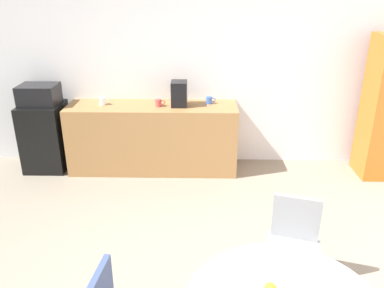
{
  "coord_description": "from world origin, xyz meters",
  "views": [
    {
      "loc": [
        0.14,
        -2.24,
        2.4
      ],
      "look_at": [
        0.07,
        1.24,
        0.95
      ],
      "focal_mm": 36.79,
      "sensor_mm": 36.0,
      "label": 1
    }
  ],
  "objects": [
    {
      "name": "wall_back",
      "position": [
        0.0,
        3.0,
        1.3
      ],
      "size": [
        6.0,
        0.1,
        2.6
      ],
      "primitive_type": "cube",
      "color": "silver",
      "rests_on": "ground_plane"
    },
    {
      "name": "counter_block",
      "position": [
        -0.48,
        2.65,
        0.45
      ],
      "size": [
        2.21,
        0.6,
        0.9
      ],
      "primitive_type": "cube",
      "color": "#9E7042",
      "rests_on": "ground_plane"
    },
    {
      "name": "mini_fridge",
      "position": [
        -1.94,
        2.65,
        0.45
      ],
      "size": [
        0.54,
        0.54,
        0.91
      ],
      "primitive_type": "cube",
      "color": "black",
      "rests_on": "ground_plane"
    },
    {
      "name": "microwave",
      "position": [
        -1.94,
        2.65,
        1.04
      ],
      "size": [
        0.48,
        0.38,
        0.26
      ],
      "primitive_type": "cube",
      "color": "black",
      "rests_on": "mini_fridge"
    },
    {
      "name": "chair_gray",
      "position": [
        0.9,
        0.38,
        0.52
      ],
      "size": [
        0.52,
        0.52,
        0.83
      ],
      "color": "silver",
      "rests_on": "ground_plane"
    },
    {
      "name": "mug_white",
      "position": [
        0.27,
        2.75,
        0.95
      ],
      "size": [
        0.13,
        0.08,
        0.09
      ],
      "color": "#3F66BF",
      "rests_on": "counter_block"
    },
    {
      "name": "mug_green",
      "position": [
        -0.39,
        2.61,
        0.95
      ],
      "size": [
        0.13,
        0.08,
        0.09
      ],
      "color": "#D84C4C",
      "rests_on": "counter_block"
    },
    {
      "name": "mug_red",
      "position": [
        -1.12,
        2.67,
        0.95
      ],
      "size": [
        0.13,
        0.08,
        0.09
      ],
      "color": "white",
      "rests_on": "counter_block"
    },
    {
      "name": "coffee_maker",
      "position": [
        -0.12,
        2.65,
        1.06
      ],
      "size": [
        0.2,
        0.24,
        0.32
      ],
      "primitive_type": "cube",
      "color": "black",
      "rests_on": "counter_block"
    }
  ]
}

